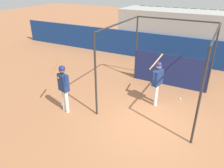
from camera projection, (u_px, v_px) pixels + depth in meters
ground_plane at (146, 124)px, 7.54m from camera, size 60.00×60.00×0.00m
outfield_wall at (186, 51)px, 12.36m from camera, size 24.00×0.12×1.58m
bleacher_section at (192, 35)px, 13.09m from camera, size 8.70×2.40×2.86m
batting_cage at (167, 63)px, 9.19m from camera, size 3.43×3.72×3.04m
player_batter at (157, 79)px, 8.29m from camera, size 0.54×0.96×1.90m
player_waiting at (63, 84)px, 7.78m from camera, size 0.79×0.51×2.15m
baseball at (180, 99)px, 9.01m from camera, size 0.07×0.07×0.07m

